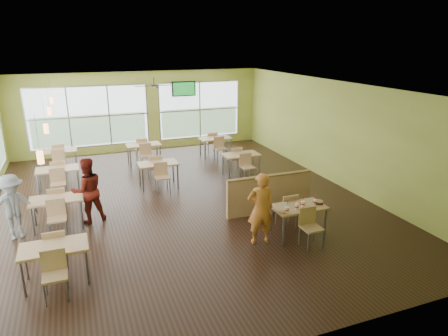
{
  "coord_description": "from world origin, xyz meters",
  "views": [
    {
      "loc": [
        -2.61,
        -10.23,
        4.36
      ],
      "look_at": [
        0.92,
        -1.03,
        1.2
      ],
      "focal_mm": 32.0,
      "sensor_mm": 36.0,
      "label": 1
    }
  ],
  "objects_px": {
    "half_wall_divider": "(269,194)",
    "man_plaid": "(261,209)",
    "food_basket": "(318,202)",
    "main_table": "(299,211)"
  },
  "relations": [
    {
      "from": "man_plaid",
      "to": "food_basket",
      "type": "bearing_deg",
      "value": -170.31
    },
    {
      "from": "main_table",
      "to": "man_plaid",
      "type": "xyz_separation_m",
      "value": [
        -0.96,
        0.03,
        0.19
      ]
    },
    {
      "from": "main_table",
      "to": "food_basket",
      "type": "height_order",
      "value": "main_table"
    },
    {
      "from": "food_basket",
      "to": "half_wall_divider",
      "type": "bearing_deg",
      "value": 108.88
    },
    {
      "from": "half_wall_divider",
      "to": "man_plaid",
      "type": "distance_m",
      "value": 1.74
    },
    {
      "from": "half_wall_divider",
      "to": "food_basket",
      "type": "distance_m",
      "value": 1.57
    },
    {
      "from": "half_wall_divider",
      "to": "food_basket",
      "type": "height_order",
      "value": "half_wall_divider"
    },
    {
      "from": "half_wall_divider",
      "to": "food_basket",
      "type": "xyz_separation_m",
      "value": [
        0.5,
        -1.46,
        0.26
      ]
    },
    {
      "from": "main_table",
      "to": "man_plaid",
      "type": "distance_m",
      "value": 0.98
    },
    {
      "from": "man_plaid",
      "to": "half_wall_divider",
      "type": "bearing_deg",
      "value": -112.65
    }
  ]
}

